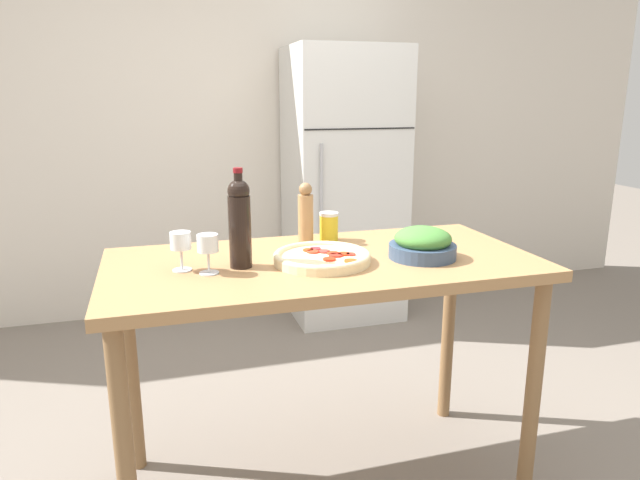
# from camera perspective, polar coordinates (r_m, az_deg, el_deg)

# --- Properties ---
(wall_back) EXTENTS (6.40, 0.06, 2.60)m
(wall_back) POSITION_cam_1_polar(r_m,az_deg,el_deg) (3.97, -8.52, 11.69)
(wall_back) COLOR silver
(wall_back) RESTS_ON ground_plane
(refrigerator) EXTENTS (0.71, 0.65, 1.77)m
(refrigerator) POSITION_cam_1_polar(r_m,az_deg,el_deg) (3.81, 2.35, 5.45)
(refrigerator) COLOR silver
(refrigerator) RESTS_ON ground_plane
(prep_counter) EXTENTS (1.50, 0.73, 0.91)m
(prep_counter) POSITION_cam_1_polar(r_m,az_deg,el_deg) (2.04, 0.29, -4.90)
(prep_counter) COLOR #A87A4C
(prep_counter) RESTS_ON ground_plane
(wine_bottle) EXTENTS (0.07, 0.07, 0.33)m
(wine_bottle) POSITION_cam_1_polar(r_m,az_deg,el_deg) (1.90, -8.04, 1.87)
(wine_bottle) COLOR black
(wine_bottle) RESTS_ON prep_counter
(wine_glass_near) EXTENTS (0.07, 0.07, 0.13)m
(wine_glass_near) POSITION_cam_1_polar(r_m,az_deg,el_deg) (1.86, -11.16, -0.56)
(wine_glass_near) COLOR silver
(wine_glass_near) RESTS_ON prep_counter
(wine_glass_far) EXTENTS (0.07, 0.07, 0.13)m
(wine_glass_far) POSITION_cam_1_polar(r_m,az_deg,el_deg) (1.90, -13.76, -0.32)
(wine_glass_far) COLOR silver
(wine_glass_far) RESTS_ON prep_counter
(pepper_mill) EXTENTS (0.06, 0.06, 0.24)m
(pepper_mill) POSITION_cam_1_polar(r_m,az_deg,el_deg) (2.20, -1.33, 2.58)
(pepper_mill) COLOR #AD7F51
(pepper_mill) RESTS_ON prep_counter
(salad_bowl) EXTENTS (0.24, 0.24, 0.11)m
(salad_bowl) POSITION_cam_1_polar(r_m,az_deg,el_deg) (2.04, 10.23, -0.41)
(salad_bowl) COLOR #384C6B
(salad_bowl) RESTS_ON prep_counter
(homemade_pizza) EXTENTS (0.33, 0.33, 0.04)m
(homemade_pizza) POSITION_cam_1_polar(r_m,az_deg,el_deg) (1.96, 0.21, -1.74)
(homemade_pizza) COLOR beige
(homemade_pizza) RESTS_ON prep_counter
(salt_canister) EXTENTS (0.07, 0.07, 0.11)m
(salt_canister) POSITION_cam_1_polar(r_m,az_deg,el_deg) (2.25, 0.89, 1.37)
(salt_canister) COLOR yellow
(salt_canister) RESTS_ON prep_counter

